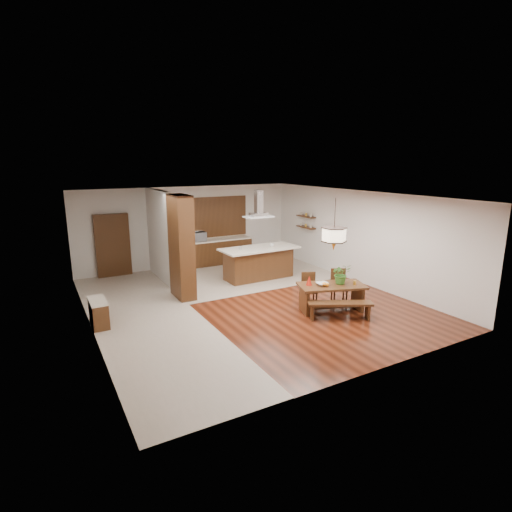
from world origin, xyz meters
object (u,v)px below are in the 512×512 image
pendant_lantern (335,225)px  dining_table (331,291)px  dining_bench (340,311)px  microwave (197,237)px  hallway_console (99,313)px  range_hood (259,204)px  kitchen_island (259,263)px  island_cup (272,245)px  foliage_plant (341,274)px  fruit_bowl (322,284)px  dining_chair_left (310,289)px  dining_chair_right (339,287)px

pendant_lantern → dining_table: bearing=135.0°
dining_bench → microwave: microwave is taller
hallway_console → range_hood: size_ratio=0.98×
pendant_lantern → kitchen_island: pendant_lantern is taller
island_cup → dining_bench: bearing=-96.4°
dining_table → pendant_lantern: bearing=-45.0°
hallway_console → dining_bench: 5.75m
hallway_console → microwave: bearing=44.9°
dining_bench → foliage_plant: (0.45, 0.52, 0.75)m
fruit_bowl → kitchen_island: (0.06, 3.38, -0.20)m
dining_chair_left → dining_chair_right: bearing=3.8°
dining_chair_left → island_cup: island_cup is taller
dining_bench → island_cup: bearing=83.6°
hallway_console → kitchen_island: kitchen_island is taller
dining_bench → dining_chair_left: dining_chair_left is taller
dining_bench → range_hood: 4.61m
hallway_console → range_hood: 5.84m
dining_table → island_cup: bearing=85.9°
kitchen_island → range_hood: bearing=88.4°
fruit_bowl → island_cup: size_ratio=2.34×
foliage_plant → dining_chair_left: bearing=125.8°
island_cup → foliage_plant: bearing=-89.8°
dining_table → fruit_bowl: bearing=163.6°
dining_bench → fruit_bowl: (-0.06, 0.65, 0.52)m
foliage_plant → range_hood: range_hood is taller
microwave → range_hood: bearing=-66.3°
dining_chair_right → dining_bench: bearing=-102.5°
pendant_lantern → dining_bench: bearing=-109.0°
fruit_bowl → microwave: bearing=101.1°
dining_table → dining_chair_left: size_ratio=2.14×
range_hood → island_cup: bearing=-14.9°
dining_bench → pendant_lantern: bearing=71.0°
fruit_bowl → dining_chair_left: bearing=87.4°
pendant_lantern → dining_chair_right: bearing=31.7°
dining_chair_left → microwave: 5.42m
dining_chair_right → foliage_plant: (-0.31, -0.40, 0.50)m
dining_bench → kitchen_island: size_ratio=0.61×
fruit_bowl → range_hood: (0.06, 3.38, 1.73)m
dining_chair_left → pendant_lantern: 1.93m
dining_chair_right → range_hood: size_ratio=1.03×
dining_chair_right → pendant_lantern: (-0.56, -0.35, 1.78)m
dining_chair_left → foliage_plant: (0.48, -0.67, 0.53)m
pendant_lantern → range_hood: size_ratio=1.46×
island_cup → dining_chair_left: bearing=-99.8°
dining_bench → dining_chair_right: (0.76, 0.92, 0.24)m
fruit_bowl → range_hood: size_ratio=0.34×
dining_chair_left → island_cup: size_ratio=6.72×
dining_chair_left → kitchen_island: 2.83m
dining_table → dining_chair_right: dining_chair_right is taller
dining_bench → dining_chair_right: 1.22m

